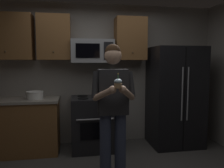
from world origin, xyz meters
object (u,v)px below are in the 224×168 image
at_px(oven_range, 93,123).
at_px(refrigerator, 175,97).
at_px(bowl_large_white, 35,95).
at_px(person, 113,104).
at_px(cupcake, 118,83).
at_px(microwave, 92,51).

xyz_separation_m(oven_range, refrigerator, (1.50, -0.04, 0.44)).
height_order(bowl_large_white, person, person).
relative_size(person, cupcake, 10.13).
distance_m(microwave, person, 1.37).
relative_size(microwave, cupcake, 4.26).
relative_size(refrigerator, bowl_large_white, 6.43).
relative_size(refrigerator, cupcake, 10.35).
xyz_separation_m(microwave, bowl_large_white, (-0.97, -0.14, -0.73)).
bearing_deg(person, refrigerator, 36.69).
relative_size(microwave, person, 0.42).
bearing_deg(person, bowl_large_white, 138.76).
distance_m(oven_range, cupcake, 1.60).
height_order(bowl_large_white, cupcake, cupcake).
bearing_deg(cupcake, oven_range, 97.32).
xyz_separation_m(oven_range, cupcake, (0.17, -1.36, 0.83)).
bearing_deg(person, oven_range, 99.62).
relative_size(microwave, refrigerator, 0.41).
distance_m(bowl_large_white, cupcake, 1.78).
distance_m(person, cupcake, 0.44).
bearing_deg(refrigerator, microwave, 173.97).
xyz_separation_m(refrigerator, person, (-1.33, -0.99, 0.10)).
xyz_separation_m(refrigerator, cupcake, (-1.33, -1.32, 0.39)).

